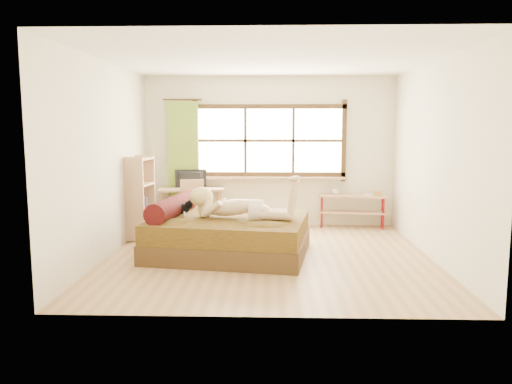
{
  "coord_description": "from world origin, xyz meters",
  "views": [
    {
      "loc": [
        0.05,
        -6.82,
        1.82
      ],
      "look_at": [
        -0.18,
        0.2,
        0.88
      ],
      "focal_mm": 35.0,
      "sensor_mm": 36.0,
      "label": 1
    }
  ],
  "objects_px": {
    "kitten": "(180,207)",
    "pipe_shelf": "(353,203)",
    "desk": "(191,193)",
    "chair": "(192,203)",
    "bookshelf": "(140,197)",
    "woman": "(240,196)",
    "bed": "(226,234)"
  },
  "relations": [
    {
      "from": "kitten",
      "to": "pipe_shelf",
      "type": "height_order",
      "value": "kitten"
    },
    {
      "from": "bookshelf",
      "to": "kitten",
      "type": "bearing_deg",
      "value": -42.13
    },
    {
      "from": "bed",
      "to": "pipe_shelf",
      "type": "xyz_separation_m",
      "value": [
        2.1,
        1.98,
        0.14
      ]
    },
    {
      "from": "kitten",
      "to": "desk",
      "type": "distance_m",
      "value": 1.77
    },
    {
      "from": "bed",
      "to": "kitten",
      "type": "bearing_deg",
      "value": -179.01
    },
    {
      "from": "bed",
      "to": "pipe_shelf",
      "type": "height_order",
      "value": "bed"
    },
    {
      "from": "woman",
      "to": "chair",
      "type": "distance_m",
      "value": 1.83
    },
    {
      "from": "woman",
      "to": "desk",
      "type": "distance_m",
      "value": 2.17
    },
    {
      "from": "bed",
      "to": "desk",
      "type": "distance_m",
      "value": 2.05
    },
    {
      "from": "kitten",
      "to": "pipe_shelf",
      "type": "distance_m",
      "value": 3.36
    },
    {
      "from": "bed",
      "to": "desk",
      "type": "xyz_separation_m",
      "value": [
        -0.8,
        1.86,
        0.33
      ]
    },
    {
      "from": "bed",
      "to": "pipe_shelf",
      "type": "bearing_deg",
      "value": 52.02
    },
    {
      "from": "bed",
      "to": "bookshelf",
      "type": "relative_size",
      "value": 1.78
    },
    {
      "from": "bookshelf",
      "to": "woman",
      "type": "bearing_deg",
      "value": -26.3
    },
    {
      "from": "desk",
      "to": "bookshelf",
      "type": "height_order",
      "value": "bookshelf"
    },
    {
      "from": "chair",
      "to": "desk",
      "type": "bearing_deg",
      "value": 93.24
    },
    {
      "from": "bed",
      "to": "desk",
      "type": "bearing_deg",
      "value": 122.12
    },
    {
      "from": "chair",
      "to": "woman",
      "type": "bearing_deg",
      "value": -69.23
    },
    {
      "from": "pipe_shelf",
      "to": "bookshelf",
      "type": "xyz_separation_m",
      "value": [
        -3.59,
        -1.0,
        0.24
      ]
    },
    {
      "from": "woman",
      "to": "desk",
      "type": "relative_size",
      "value": 1.22
    },
    {
      "from": "woman",
      "to": "bookshelf",
      "type": "height_order",
      "value": "bookshelf"
    },
    {
      "from": "bed",
      "to": "desk",
      "type": "height_order",
      "value": "bed"
    },
    {
      "from": "bed",
      "to": "chair",
      "type": "height_order",
      "value": "chair"
    },
    {
      "from": "chair",
      "to": "bookshelf",
      "type": "bearing_deg",
      "value": -156.11
    },
    {
      "from": "woman",
      "to": "kitten",
      "type": "relative_size",
      "value": 4.67
    },
    {
      "from": "woman",
      "to": "bookshelf",
      "type": "xyz_separation_m",
      "value": [
        -1.68,
        1.03,
        -0.18
      ]
    },
    {
      "from": "desk",
      "to": "bookshelf",
      "type": "xyz_separation_m",
      "value": [
        -0.68,
        -0.88,
        0.05
      ]
    },
    {
      "from": "desk",
      "to": "chair",
      "type": "xyz_separation_m",
      "value": [
        0.09,
        -0.37,
        -0.12
      ]
    },
    {
      "from": "chair",
      "to": "pipe_shelf",
      "type": "height_order",
      "value": "chair"
    },
    {
      "from": "chair",
      "to": "pipe_shelf",
      "type": "relative_size",
      "value": 0.74
    },
    {
      "from": "bed",
      "to": "woman",
      "type": "relative_size",
      "value": 1.59
    },
    {
      "from": "desk",
      "to": "chair",
      "type": "relative_size",
      "value": 1.36
    }
  ]
}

